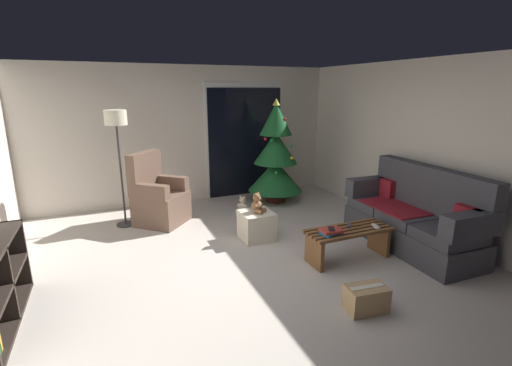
{
  "coord_description": "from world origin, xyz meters",
  "views": [
    {
      "loc": [
        -1.43,
        -3.6,
        2.08
      ],
      "look_at": [
        0.4,
        0.7,
        0.85
      ],
      "focal_mm": 25.17,
      "sensor_mm": 36.0,
      "label": 1
    }
  ],
  "objects_px": {
    "remote_graphite": "(349,225)",
    "armchair": "(158,198)",
    "remote_white": "(376,226)",
    "christmas_tree": "(275,157)",
    "coffee_table": "(348,239)",
    "cardboard_box_taped_mid_floor": "(366,298)",
    "floor_lamp": "(117,129)",
    "cell_phone": "(331,229)",
    "book_stack": "(331,232)",
    "teddy_bear_cream_by_tree": "(242,205)",
    "couch": "(414,218)",
    "teddy_bear_chestnut": "(257,204)",
    "ottoman": "(257,225)"
  },
  "relations": [
    {
      "from": "cell_phone",
      "to": "armchair",
      "type": "relative_size",
      "value": 0.13
    },
    {
      "from": "book_stack",
      "to": "armchair",
      "type": "bearing_deg",
      "value": 126.23
    },
    {
      "from": "ottoman",
      "to": "cardboard_box_taped_mid_floor",
      "type": "relative_size",
      "value": 1.05
    },
    {
      "from": "teddy_bear_cream_by_tree",
      "to": "cardboard_box_taped_mid_floor",
      "type": "xyz_separation_m",
      "value": [
        0.08,
        -3.15,
        0.0
      ]
    },
    {
      "from": "cell_phone",
      "to": "floor_lamp",
      "type": "height_order",
      "value": "floor_lamp"
    },
    {
      "from": "cell_phone",
      "to": "teddy_bear_cream_by_tree",
      "type": "relative_size",
      "value": 0.5
    },
    {
      "from": "christmas_tree",
      "to": "cardboard_box_taped_mid_floor",
      "type": "bearing_deg",
      "value": -101.6
    },
    {
      "from": "couch",
      "to": "remote_graphite",
      "type": "bearing_deg",
      "value": 175.96
    },
    {
      "from": "ottoman",
      "to": "teddy_bear_cream_by_tree",
      "type": "distance_m",
      "value": 1.18
    },
    {
      "from": "couch",
      "to": "cell_phone",
      "type": "bearing_deg",
      "value": -177.55
    },
    {
      "from": "remote_white",
      "to": "christmas_tree",
      "type": "bearing_deg",
      "value": 107.72
    },
    {
      "from": "coffee_table",
      "to": "remote_white",
      "type": "distance_m",
      "value": 0.38
    },
    {
      "from": "remote_graphite",
      "to": "cell_phone",
      "type": "xyz_separation_m",
      "value": [
        -0.36,
        -0.13,
        0.06
      ]
    },
    {
      "from": "remote_graphite",
      "to": "cardboard_box_taped_mid_floor",
      "type": "xyz_separation_m",
      "value": [
        -0.56,
        -1.03,
        -0.29
      ]
    },
    {
      "from": "remote_graphite",
      "to": "christmas_tree",
      "type": "distance_m",
      "value": 2.48
    },
    {
      "from": "armchair",
      "to": "cardboard_box_taped_mid_floor",
      "type": "relative_size",
      "value": 2.71
    },
    {
      "from": "remote_graphite",
      "to": "armchair",
      "type": "xyz_separation_m",
      "value": [
        -2.04,
        2.16,
        -0.02
      ]
    },
    {
      "from": "teddy_bear_chestnut",
      "to": "coffee_table",
      "type": "bearing_deg",
      "value": -52.27
    },
    {
      "from": "remote_white",
      "to": "armchair",
      "type": "xyz_separation_m",
      "value": [
        -2.32,
        2.32,
        -0.02
      ]
    },
    {
      "from": "couch",
      "to": "book_stack",
      "type": "height_order",
      "value": "couch"
    },
    {
      "from": "remote_graphite",
      "to": "armchair",
      "type": "relative_size",
      "value": 0.14
    },
    {
      "from": "coffee_table",
      "to": "book_stack",
      "type": "relative_size",
      "value": 3.82
    },
    {
      "from": "couch",
      "to": "christmas_tree",
      "type": "xyz_separation_m",
      "value": [
        -0.86,
        2.51,
        0.45
      ]
    },
    {
      "from": "christmas_tree",
      "to": "teddy_bear_chestnut",
      "type": "bearing_deg",
      "value": -124.02
    },
    {
      "from": "teddy_bear_cream_by_tree",
      "to": "cardboard_box_taped_mid_floor",
      "type": "bearing_deg",
      "value": -88.63
    },
    {
      "from": "cardboard_box_taped_mid_floor",
      "to": "ottoman",
      "type": "bearing_deg",
      "value": 98.51
    },
    {
      "from": "cell_phone",
      "to": "armchair",
      "type": "xyz_separation_m",
      "value": [
        -1.68,
        2.29,
        -0.08
      ]
    },
    {
      "from": "remote_white",
      "to": "armchair",
      "type": "relative_size",
      "value": 0.14
    },
    {
      "from": "remote_graphite",
      "to": "cardboard_box_taped_mid_floor",
      "type": "distance_m",
      "value": 1.21
    },
    {
      "from": "book_stack",
      "to": "floor_lamp",
      "type": "relative_size",
      "value": 0.16
    },
    {
      "from": "christmas_tree",
      "to": "teddy_bear_cream_by_tree",
      "type": "xyz_separation_m",
      "value": [
        -0.79,
        -0.32,
        -0.73
      ]
    },
    {
      "from": "couch",
      "to": "christmas_tree",
      "type": "bearing_deg",
      "value": 108.87
    },
    {
      "from": "cell_phone",
      "to": "teddy_bear_cream_by_tree",
      "type": "height_order",
      "value": "cell_phone"
    },
    {
      "from": "couch",
      "to": "cardboard_box_taped_mid_floor",
      "type": "bearing_deg",
      "value": -148.63
    },
    {
      "from": "book_stack",
      "to": "couch",
      "type": "bearing_deg",
      "value": 2.29
    },
    {
      "from": "remote_white",
      "to": "ottoman",
      "type": "distance_m",
      "value": 1.61
    },
    {
      "from": "couch",
      "to": "floor_lamp",
      "type": "distance_m",
      "value": 4.4
    },
    {
      "from": "ottoman",
      "to": "remote_graphite",
      "type": "bearing_deg",
      "value": -48.39
    },
    {
      "from": "couch",
      "to": "floor_lamp",
      "type": "relative_size",
      "value": 1.1
    },
    {
      "from": "coffee_table",
      "to": "cell_phone",
      "type": "relative_size",
      "value": 7.64
    },
    {
      "from": "coffee_table",
      "to": "floor_lamp",
      "type": "relative_size",
      "value": 0.62
    },
    {
      "from": "couch",
      "to": "teddy_bear_cream_by_tree",
      "type": "xyz_separation_m",
      "value": [
        -1.65,
        2.19,
        -0.28
      ]
    },
    {
      "from": "teddy_bear_chestnut",
      "to": "remote_graphite",
      "type": "bearing_deg",
      "value": -48.35
    },
    {
      "from": "cardboard_box_taped_mid_floor",
      "to": "teddy_bear_chestnut",
      "type": "bearing_deg",
      "value": 98.36
    },
    {
      "from": "coffee_table",
      "to": "cardboard_box_taped_mid_floor",
      "type": "bearing_deg",
      "value": -117.64
    },
    {
      "from": "cell_phone",
      "to": "floor_lamp",
      "type": "relative_size",
      "value": 0.08
    },
    {
      "from": "teddy_bear_chestnut",
      "to": "teddy_bear_cream_by_tree",
      "type": "height_order",
      "value": "teddy_bear_chestnut"
    },
    {
      "from": "remote_graphite",
      "to": "teddy_bear_cream_by_tree",
      "type": "xyz_separation_m",
      "value": [
        -0.63,
        2.12,
        -0.3
      ]
    },
    {
      "from": "coffee_table",
      "to": "remote_graphite",
      "type": "distance_m",
      "value": 0.17
    },
    {
      "from": "cell_phone",
      "to": "teddy_bear_chestnut",
      "type": "distance_m",
      "value": 1.19
    }
  ]
}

